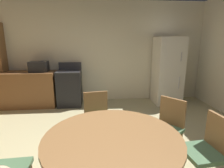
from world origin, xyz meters
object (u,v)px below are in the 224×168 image
at_px(microwave, 39,67).
at_px(chair_east, 208,148).
at_px(chair_northeast, 167,125).
at_px(refrigerator, 167,71).
at_px(dining_table, 113,149).
at_px(chair_north, 97,116).
at_px(oven_range, 70,88).

bearing_deg(microwave, chair_east, -48.17).
distance_m(chair_east, chair_northeast, 0.62).
height_order(refrigerator, dining_table, refrigerator).
distance_m(microwave, dining_table, 3.45).
bearing_deg(chair_northeast, refrigerator, -150.23).
height_order(refrigerator, chair_north, refrigerator).
distance_m(oven_range, chair_north, 2.10).
bearing_deg(refrigerator, chair_north, -134.70).
bearing_deg(chair_north, refrigerator, 127.62).
xyz_separation_m(chair_east, chair_north, (-1.22, 0.97, 0.00)).
distance_m(refrigerator, microwave, 3.33).
relative_size(oven_range, refrigerator, 0.62).
height_order(dining_table, chair_north, chair_north).
distance_m(microwave, chair_north, 2.49).
height_order(microwave, chair_east, microwave).
xyz_separation_m(microwave, dining_table, (1.57, -3.05, -0.42)).
bearing_deg(chair_northeast, dining_table, -0.00).
bearing_deg(chair_north, microwave, -151.96).
relative_size(chair_east, chair_northeast, 1.00).
xyz_separation_m(refrigerator, chair_northeast, (-0.92, -2.32, -0.38)).
bearing_deg(dining_table, chair_northeast, 38.61).
distance_m(oven_range, refrigerator, 2.63).
bearing_deg(dining_table, refrigerator, 59.52).
bearing_deg(chair_north, chair_east, 43.70).
xyz_separation_m(oven_range, microwave, (-0.73, -0.00, 0.56)).
distance_m(microwave, chair_northeast, 3.42).
relative_size(microwave, chair_northeast, 0.51).
height_order(chair_north, chair_northeast, same).
relative_size(refrigerator, chair_northeast, 2.02).
distance_m(oven_range, chair_northeast, 2.91).
distance_m(chair_north, chair_northeast, 1.06).
distance_m(microwave, chair_east, 4.00).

